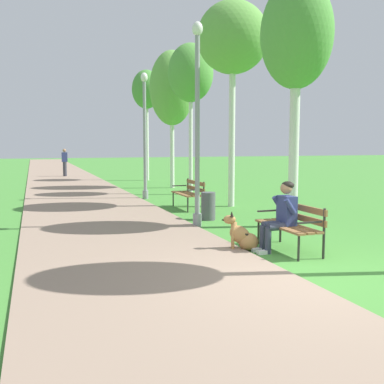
{
  "coord_description": "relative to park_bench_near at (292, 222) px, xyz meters",
  "views": [
    {
      "loc": [
        -3.66,
        -5.27,
        1.9
      ],
      "look_at": [
        -0.52,
        3.57,
        0.9
      ],
      "focal_mm": 41.95,
      "sensor_mm": 36.0,
      "label": 1
    }
  ],
  "objects": [
    {
      "name": "pedestrian_distant",
      "position": [
        -2.56,
        20.51,
        0.33
      ],
      "size": [
        0.32,
        0.22,
        1.65
      ],
      "color": "#383842",
      "rests_on": "ground"
    },
    {
      "name": "park_bench_mid",
      "position": [
        0.02,
        5.58,
        0.0
      ],
      "size": [
        0.55,
        1.5,
        0.85
      ],
      "color": "olive",
      "rests_on": "ground"
    },
    {
      "name": "birch_tree_fourth",
      "position": [
        1.34,
        9.25,
        4.01
      ],
      "size": [
        1.7,
        1.63,
        5.64
      ],
      "color": "silver",
      "rests_on": "ground"
    },
    {
      "name": "birch_tree_fifth",
      "position": [
        1.43,
        11.95,
        3.78
      ],
      "size": [
        1.92,
        1.92,
        5.91
      ],
      "color": "silver",
      "rests_on": "ground"
    },
    {
      "name": "dog_shepherd",
      "position": [
        -0.82,
        0.3,
        -0.25
      ],
      "size": [
        0.79,
        0.46,
        0.71
      ],
      "color": "#B27F47",
      "rests_on": "ground"
    },
    {
      "name": "birch_tree_third",
      "position": [
        1.4,
        5.66,
        4.5
      ],
      "size": [
        2.15,
        2.06,
        6.13
      ],
      "color": "silver",
      "rests_on": "ground"
    },
    {
      "name": "lamp_post_near",
      "position": [
        -0.77,
        2.81,
        1.87
      ],
      "size": [
        0.24,
        0.24,
        4.62
      ],
      "color": "gray",
      "rests_on": "ground"
    },
    {
      "name": "person_seated_on_near_bench",
      "position": [
        -0.21,
        0.02,
        0.17
      ],
      "size": [
        0.74,
        0.49,
        1.25
      ],
      "color": "#33384C",
      "rests_on": "ground"
    },
    {
      "name": "ground_plane",
      "position": [
        -0.66,
        -1.57,
        -0.51
      ],
      "size": [
        120.0,
        120.0,
        0.0
      ],
      "primitive_type": "plane",
      "color": "#478E38"
    },
    {
      "name": "lamp_post_mid",
      "position": [
        -0.64,
        8.41,
        1.73
      ],
      "size": [
        0.24,
        0.24,
        4.34
      ],
      "color": "gray",
      "rests_on": "ground"
    },
    {
      "name": "paved_path",
      "position": [
        -2.73,
        22.43,
        -0.49
      ],
      "size": [
        3.8,
        60.0,
        0.04
      ],
      "primitive_type": "cube",
      "color": "gray",
      "rests_on": "ground"
    },
    {
      "name": "birch_tree_second",
      "position": [
        1.32,
        2.08,
        3.77
      ],
      "size": [
        1.59,
        1.68,
        5.56
      ],
      "color": "silver",
      "rests_on": "ground"
    },
    {
      "name": "litter_bin",
      "position": [
        -0.19,
        3.57,
        -0.16
      ],
      "size": [
        0.36,
        0.36,
        0.7
      ],
      "primitive_type": "cylinder",
      "color": "#515156",
      "rests_on": "ground"
    },
    {
      "name": "birch_tree_sixth",
      "position": [
        1.39,
        16.34,
        4.17
      ],
      "size": [
        1.51,
        1.62,
        5.76
      ],
      "color": "silver",
      "rests_on": "ground"
    },
    {
      "name": "park_bench_near",
      "position": [
        0.0,
        0.0,
        0.0
      ],
      "size": [
        0.55,
        1.5,
        0.85
      ],
      "color": "olive",
      "rests_on": "ground"
    }
  ]
}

